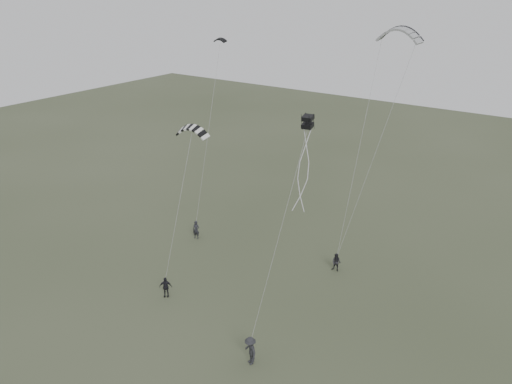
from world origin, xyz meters
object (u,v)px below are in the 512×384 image
Objects in this scene: flyer_left at (196,230)px; kite_dark_small at (220,39)px; flyer_far at (250,351)px; kite_box at (308,122)px; kite_pale_large at (400,29)px; flyer_right at (336,262)px; flyer_center at (166,287)px; kite_striped at (192,127)px.

kite_dark_small is at bearing 82.79° from flyer_left.
kite_dark_small is (-14.22, 15.56, 16.01)m from flyer_far.
flyer_far is at bearing -41.96° from kite_dark_small.
kite_box is at bearing -30.08° from kite_dark_small.
flyer_left is 0.47× the size of kite_pale_large.
flyer_right is at bearing 123.26° from flyer_far.
kite_pale_large is at bearing 83.32° from kite_box.
kite_pale_large reaches higher than flyer_center.
flyer_left is at bearing 151.15° from kite_box.
kite_pale_large is 17.43m from kite_striped.
kite_dark_small reaches higher than flyer_right.
kite_box is (0.60, 4.92, 13.24)m from flyer_far.
flyer_center is at bearing -134.00° from flyer_right.
kite_striped is (3.14, -3.32, 10.80)m from flyer_left.
flyer_left is 20.06m from kite_box.
kite_box is at bearing -14.43° from kite_striped.
kite_pale_large is at bearing 16.43° from flyer_left.
flyer_center is 0.59× the size of kite_striped.
kite_striped is at bearing -63.06° from flyer_left.
kite_box is (9.82, 2.74, 13.40)m from flyer_center.
kite_pale_large reaches higher than flyer_far.
kite_pale_large is 1.34× the size of kite_striped.
kite_striped is at bearing -154.17° from flyer_right.
flyer_far is at bearing -104.60° from kite_box.
kite_dark_small is 0.35× the size of kite_pale_large.
kite_striped is (-9.76, -5.58, 10.89)m from flyer_right.
flyer_right is at bearing 12.68° from flyer_center.
flyer_left is at bearing -173.99° from flyer_right.
kite_dark_small is (-13.74, 2.98, 16.19)m from flyer_right.
flyer_left is 23.87m from kite_pale_large.
kite_box reaches higher than flyer_right.
flyer_far is 0.70× the size of kite_striped.
kite_box reaches higher than flyer_center.
flyer_far is at bearing -81.59° from kite_pale_large.
flyer_left is 16.96m from kite_dark_small.
flyer_left reaches higher than flyer_right.
kite_pale_large is (0.82, 6.60, 17.49)m from flyer_right.
kite_box is (10.83, -2.08, 2.53)m from kite_striped.
kite_dark_small is (-0.85, 5.24, 16.11)m from flyer_left.
flyer_left is at bearing 79.73° from flyer_center.
flyer_far is (13.37, -10.32, 0.09)m from flyer_left.
kite_dark_small reaches higher than flyer_left.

